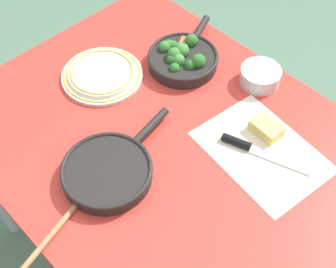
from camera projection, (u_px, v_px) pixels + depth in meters
name	position (u px, v px, depth m)	size (l,w,h in m)	color
ground_plane	(168.00, 251.00, 1.94)	(14.00, 14.00, 0.00)	#51755B
dining_table_red	(168.00, 156.00, 1.40)	(1.19, 0.92, 0.77)	red
skillet_broccoli	(183.00, 58.00, 1.50)	(0.23, 0.33, 0.07)	black
skillet_eggs	(108.00, 171.00, 1.24)	(0.25, 0.39, 0.04)	black
wooden_spoon	(74.00, 207.00, 1.19)	(0.11, 0.34, 0.02)	#A87A4C
parchment_sheet	(262.00, 151.00, 1.31)	(0.38, 0.29, 0.00)	beige
grater_knife	(252.00, 149.00, 1.30)	(0.25, 0.11, 0.02)	silver
cheese_block	(266.00, 128.00, 1.34)	(0.09, 0.07, 0.04)	#EACC66
dinner_plate_stack	(102.00, 74.00, 1.48)	(0.26, 0.26, 0.03)	silver
prep_bowl_steel	(260.00, 76.00, 1.46)	(0.13, 0.13, 0.05)	#B7B7BC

